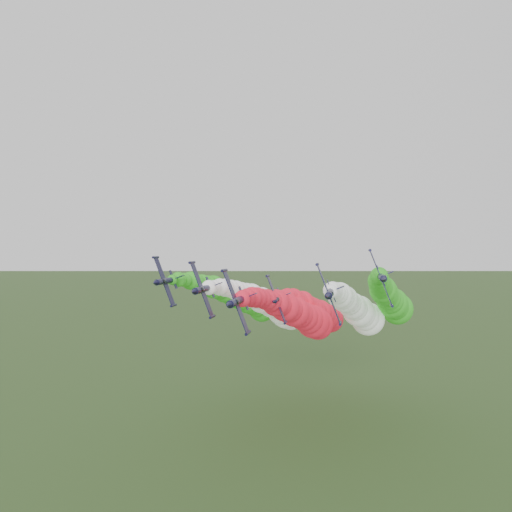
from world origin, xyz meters
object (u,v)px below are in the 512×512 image
object	(u,v)px
jet_outer_left	(239,298)
jet_lead	(300,315)
jet_inner_left	(273,307)
jet_inner_right	(357,310)
jet_outer_right	(390,299)
jet_trail	(317,311)

from	to	relation	value
jet_outer_left	jet_lead	bearing A→B (deg)	-42.69
jet_inner_left	jet_inner_right	bearing A→B (deg)	-8.82
jet_lead	jet_inner_right	size ratio (longest dim) A/B	0.99
jet_inner_left	jet_outer_right	xyz separation A→B (m)	(28.88, 3.21, 2.20)
jet_lead	jet_inner_left	xyz separation A→B (m)	(-7.74, 10.27, 0.62)
jet_lead	jet_outer_right	world-z (taller)	jet_outer_right
jet_inner_right	jet_trail	xyz separation A→B (m)	(-10.66, 18.04, -2.80)
jet_inner_right	jet_outer_left	distance (m)	32.58
jet_inner_left	jet_inner_right	size ratio (longest dim) A/B	0.99
jet_inner_right	jet_outer_right	bearing A→B (deg)	38.51
jet_inner_left	jet_trail	xyz separation A→B (m)	(10.13, 14.82, -2.79)
jet_inner_left	jet_outer_left	bearing A→B (deg)	148.25
jet_lead	jet_trail	distance (m)	25.30
jet_inner_left	jet_outer_left	size ratio (longest dim) A/B	1.00
jet_outer_right	jet_lead	bearing A→B (deg)	-147.46
jet_lead	jet_outer_left	world-z (taller)	jet_outer_left
jet_inner_right	jet_outer_left	size ratio (longest dim) A/B	1.01
jet_inner_right	jet_outer_left	xyz separation A→B (m)	(-31.10, 9.61, 1.31)
jet_outer_right	jet_trail	distance (m)	22.60
jet_inner_right	jet_outer_right	xyz separation A→B (m)	(8.09, 6.44, 2.19)
jet_lead	jet_inner_left	distance (m)	12.88
jet_inner_right	jet_trail	bearing A→B (deg)	120.57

